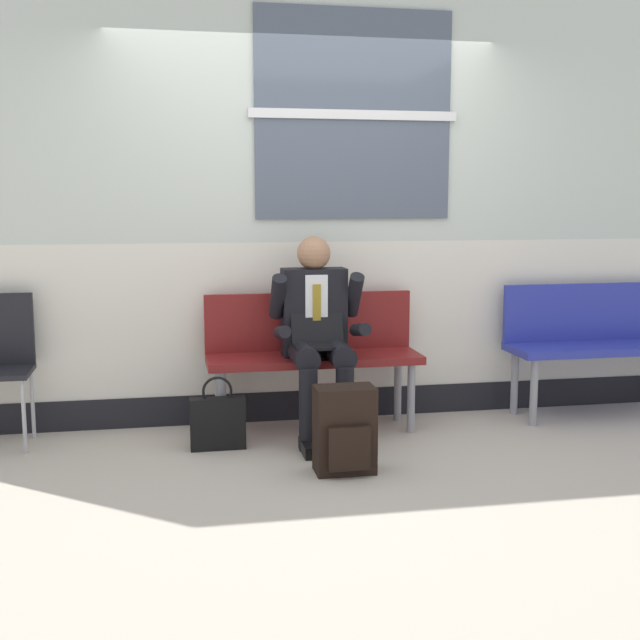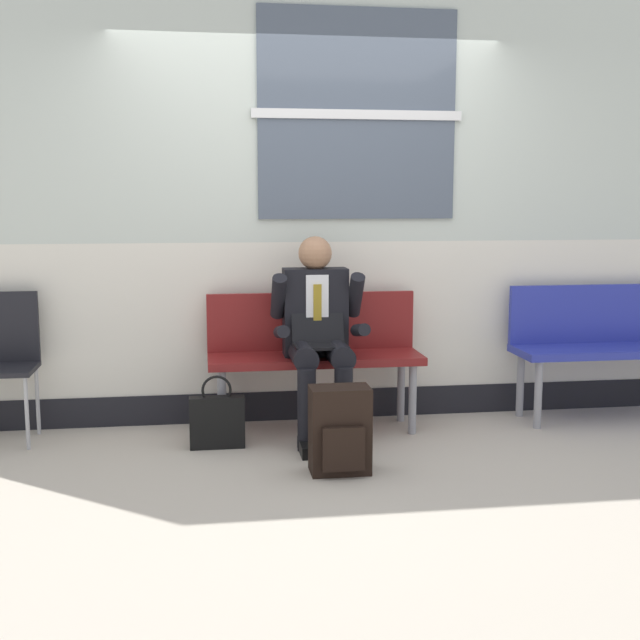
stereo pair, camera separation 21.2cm
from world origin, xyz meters
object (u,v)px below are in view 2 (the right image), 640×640
object	(u,v)px
person_seated	(319,331)
backpack	(340,431)
bench_empty	(605,339)
bench_with_person	(314,347)
folding_chair	(5,352)
handbag	(217,421)

from	to	relation	value
person_seated	backpack	xyz separation A→B (m)	(0.02, -0.69, -0.43)
bench_empty	backpack	xyz separation A→B (m)	(-1.97, -0.88, -0.31)
bench_with_person	folding_chair	distance (m)	1.91
bench_with_person	handbag	size ratio (longest dim) A/B	3.06
backpack	folding_chair	bearing A→B (deg)	154.55
bench_empty	handbag	distance (m)	2.67
folding_chair	person_seated	bearing A→B (deg)	-6.87
bench_with_person	folding_chair	bearing A→B (deg)	178.97
bench_empty	handbag	world-z (taller)	bench_empty
bench_with_person	person_seated	bearing A→B (deg)	-90.00
bench_with_person	bench_empty	world-z (taller)	bench_empty
handbag	folding_chair	distance (m)	1.38
person_seated	backpack	size ratio (longest dim) A/B	2.62
bench_empty	person_seated	world-z (taller)	person_seated
folding_chair	bench_empty	bearing A→B (deg)	-0.47
bench_with_person	person_seated	size ratio (longest dim) A/B	1.09
bench_with_person	handbag	bearing A→B (deg)	-151.94
bench_empty	folding_chair	distance (m)	3.90
bench_empty	folding_chair	size ratio (longest dim) A/B	1.40
bench_with_person	bench_empty	size ratio (longest dim) A/B	1.06
folding_chair	backpack	bearing A→B (deg)	-25.45
bench_empty	folding_chair	world-z (taller)	folding_chair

